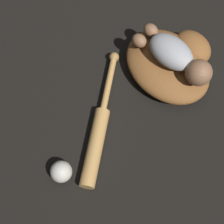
{
  "coord_description": "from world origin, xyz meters",
  "views": [
    {
      "loc": [
        0.32,
        -0.7,
        1.27
      ],
      "look_at": [
        -0.06,
        -0.33,
        0.08
      ],
      "focal_mm": 60.0,
      "sensor_mm": 36.0,
      "label": 1
    }
  ],
  "objects_px": {
    "baseball_glove": "(172,63)",
    "baseball_bat": "(98,133)",
    "baseball": "(61,172)",
    "baby_figure": "(176,56)"
  },
  "relations": [
    {
      "from": "baseball_glove",
      "to": "baseball_bat",
      "type": "distance_m",
      "value": 0.39
    },
    {
      "from": "baby_figure",
      "to": "baseball_bat",
      "type": "xyz_separation_m",
      "value": [
        -0.02,
        -0.37,
        -0.12
      ]
    },
    {
      "from": "baby_figure",
      "to": "baseball_bat",
      "type": "distance_m",
      "value": 0.39
    },
    {
      "from": "baseball",
      "to": "baby_figure",
      "type": "bearing_deg",
      "value": 89.94
    },
    {
      "from": "baseball_bat",
      "to": "baseball",
      "type": "xyz_separation_m",
      "value": [
        0.02,
        -0.19,
        0.01
      ]
    },
    {
      "from": "baseball_glove",
      "to": "baby_figure",
      "type": "xyz_separation_m",
      "value": [
        0.02,
        -0.02,
        0.09
      ]
    },
    {
      "from": "baseball_glove",
      "to": "baseball_bat",
      "type": "height_order",
      "value": "baseball_glove"
    },
    {
      "from": "baseball_bat",
      "to": "baby_figure",
      "type": "bearing_deg",
      "value": 87.11
    },
    {
      "from": "baseball_glove",
      "to": "baseball_bat",
      "type": "relative_size",
      "value": 0.83
    },
    {
      "from": "baseball_bat",
      "to": "baseball",
      "type": "height_order",
      "value": "baseball"
    }
  ]
}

